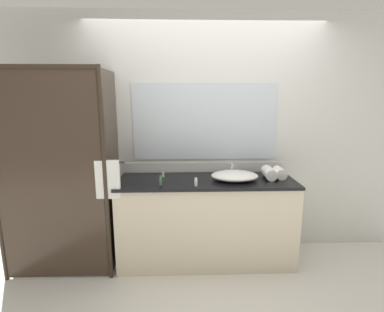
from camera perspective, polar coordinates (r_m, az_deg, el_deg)
ground_plane at (r=3.33m, az=2.74°, el=-19.76°), size 8.00×8.00×0.00m
wall_back_with_mirror at (r=3.21m, az=2.47°, el=3.94°), size 4.40×0.06×2.60m
vanity_cabinet at (r=3.13m, az=2.81°, el=-12.60°), size 1.80×0.58×0.90m
shower_enclosure at (r=2.92m, az=-22.51°, el=-3.26°), size 1.20×0.59×2.00m
sink_basin at (r=2.98m, az=8.39°, el=-3.85°), size 0.48×0.37×0.09m
faucet at (r=3.15m, az=7.81°, el=-2.95°), size 0.17×0.14×0.13m
amenity_bottle_body_wash at (r=3.07m, az=-5.73°, el=-3.44°), size 0.02×0.02×0.08m
amenity_bottle_conditioner at (r=2.78m, az=-6.21°, el=-4.86°), size 0.03×0.03×0.10m
amenity_bottle_lotion at (r=2.75m, az=0.77°, el=-5.16°), size 0.03×0.03×0.08m
rolled_towel_near_edge at (r=3.14m, az=16.84°, el=-3.19°), size 0.12×0.18×0.11m
rolled_towel_middle at (r=3.10m, az=14.94°, el=-3.23°), size 0.13×0.24×0.12m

